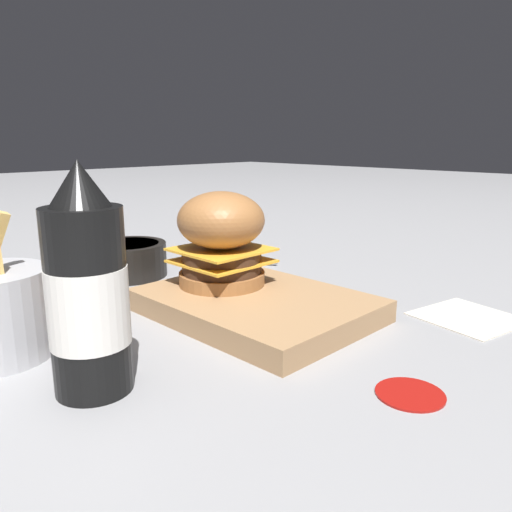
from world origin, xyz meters
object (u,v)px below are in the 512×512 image
at_px(burger, 221,238).
at_px(ketchup_bottle, 88,293).
at_px(side_bowl, 128,259).
at_px(serving_board, 256,305).
at_px(spoon, 215,260).

bearing_deg(burger, ketchup_bottle, -67.71).
bearing_deg(side_bowl, ketchup_bottle, -35.52).
relative_size(serving_board, burger, 2.22).
xyz_separation_m(serving_board, side_bowl, (-0.28, -0.01, 0.02)).
bearing_deg(spoon, ketchup_bottle, 90.37).
distance_m(side_bowl, spoon, 0.16).
xyz_separation_m(serving_board, ketchup_bottle, (0.03, -0.24, 0.08)).
relative_size(ketchup_bottle, side_bowl, 1.63).
bearing_deg(serving_board, burger, 179.62).
distance_m(serving_board, side_bowl, 0.28).
relative_size(ketchup_bottle, spoon, 1.51).
distance_m(serving_board, ketchup_bottle, 0.25).
relative_size(burger, side_bowl, 1.00).
relative_size(side_bowl, spoon, 0.93).
bearing_deg(ketchup_bottle, serving_board, 97.80).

